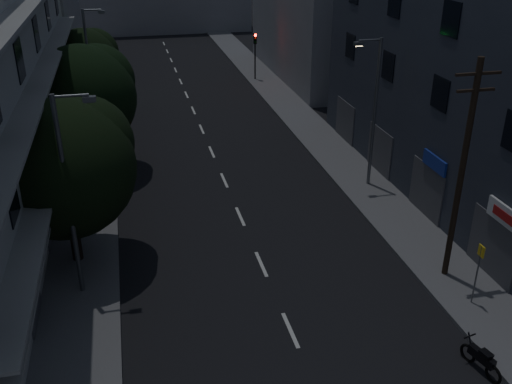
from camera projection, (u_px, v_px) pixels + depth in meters
name	position (u px, v px, depth m)	size (l,w,h in m)	color
ground	(210.00, 149.00, 36.94)	(160.00, 160.00, 0.00)	black
sidewalk_left	(91.00, 158.00, 35.37)	(3.00, 90.00, 0.15)	#565659
sidewalk_right	(320.00, 139.00, 38.44)	(3.00, 90.00, 0.15)	#565659
lane_markings	(197.00, 119.00, 42.42)	(0.15, 60.50, 0.01)	beige
building_right	(489.00, 103.00, 27.36)	(6.19, 28.00, 11.00)	#2A2F39
building_far_right	(310.00, 4.00, 51.50)	(6.00, 20.00, 13.00)	slate
tree_near	(65.00, 163.00, 22.92)	(5.79, 5.79, 7.14)	black
tree_mid	(84.00, 94.00, 31.62)	(5.93, 5.93, 7.29)	black
tree_far	(85.00, 61.00, 41.79)	(5.08, 5.08, 6.28)	black
traffic_signal_far_right	(255.00, 47.00, 51.23)	(0.28, 0.37, 4.10)	black
traffic_signal_far_left	(105.00, 57.00, 47.49)	(0.28, 0.37, 4.10)	black
street_lamp_left_near	(70.00, 189.00, 20.80)	(1.51, 0.25, 8.00)	#53565A
street_lamp_right	(373.00, 106.00, 29.89)	(1.51, 0.25, 8.00)	slate
street_lamp_left_far	(91.00, 62.00, 39.07)	(1.51, 0.25, 8.00)	slate
utility_pole	(462.00, 169.00, 21.73)	(1.80, 0.24, 9.00)	black
bus_stop_sign	(479.00, 264.00, 21.21)	(0.06, 0.35, 2.52)	#595B60
motorcycle	(481.00, 359.00, 18.68)	(0.64, 1.74, 1.13)	black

